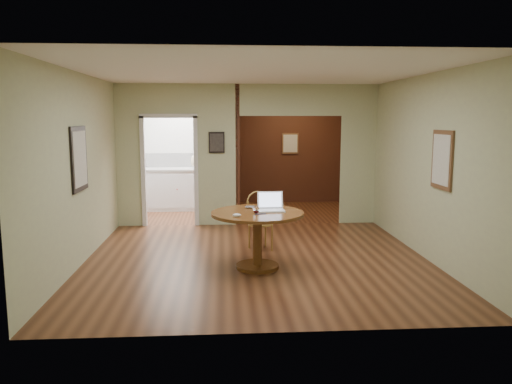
{
  "coord_description": "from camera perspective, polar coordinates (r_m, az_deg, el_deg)",
  "views": [
    {
      "loc": [
        -0.49,
        -7.06,
        2.06
      ],
      "look_at": [
        -0.03,
        -0.2,
        1.04
      ],
      "focal_mm": 35.0,
      "sensor_mm": 36.0,
      "label": 1
    }
  ],
  "objects": [
    {
      "name": "pen",
      "position": [
        6.63,
        0.52,
        -2.53
      ],
      "size": [
        0.15,
        0.04,
        0.01
      ],
      "primitive_type": "cylinder",
      "rotation": [
        0.0,
        1.57,
        0.2
      ],
      "color": "navy",
      "rests_on": "dining_table"
    },
    {
      "name": "open_laptop",
      "position": [
        6.91,
        1.69,
        -1.56
      ],
      "size": [
        0.37,
        0.33,
        0.25
      ],
      "rotation": [
        0.0,
        0.0,
        0.05
      ],
      "color": "white",
      "rests_on": "dining_table"
    },
    {
      "name": "grocery_bag",
      "position": [
        11.31,
        -6.68,
        3.53
      ],
      "size": [
        0.35,
        0.31,
        0.32
      ],
      "primitive_type": "ellipsoid",
      "rotation": [
        0.0,
        0.0,
        -0.11
      ],
      "color": "beige",
      "rests_on": "kitchen_cabinet"
    },
    {
      "name": "closed_laptop",
      "position": [
        7.05,
        -0.03,
        -1.82
      ],
      "size": [
        0.33,
        0.25,
        0.02
      ],
      "primitive_type": "imported",
      "rotation": [
        0.0,
        0.0,
        -0.18
      ],
      "color": "#ADADB1",
      "rests_on": "dining_table"
    },
    {
      "name": "chair",
      "position": [
        7.87,
        0.37,
        -2.91
      ],
      "size": [
        0.48,
        0.48,
        0.92
      ],
      "rotation": [
        0.0,
        0.0,
        0.28
      ],
      "color": "#A27739",
      "rests_on": "ground"
    },
    {
      "name": "mouse",
      "position": [
        6.46,
        -2.21,
        -2.67
      ],
      "size": [
        0.11,
        0.06,
        0.05
      ],
      "primitive_type": "ellipsoid",
      "rotation": [
        0.0,
        0.0,
        0.0
      ],
      "color": "white",
      "rests_on": "dining_table"
    },
    {
      "name": "kitchen_cabinet",
      "position": [
        11.4,
        -8.13,
        0.36
      ],
      "size": [
        2.06,
        0.6,
        0.94
      ],
      "color": "white",
      "rests_on": "ground"
    },
    {
      "name": "wine_glass",
      "position": [
        6.72,
        0.03,
        -2.01
      ],
      "size": [
        0.09,
        0.09,
        0.1
      ],
      "primitive_type": null,
      "color": "white",
      "rests_on": "dining_table"
    },
    {
      "name": "room_shell",
      "position": [
        10.18,
        -3.72,
        4.08
      ],
      "size": [
        5.2,
        7.5,
        5.0
      ],
      "color": "white",
      "rests_on": "ground"
    },
    {
      "name": "dining_table",
      "position": [
        6.84,
        0.16,
        -3.98
      ],
      "size": [
        1.27,
        1.27,
        0.79
      ],
      "rotation": [
        0.0,
        0.0,
        -0.22
      ],
      "color": "brown",
      "rests_on": "ground"
    },
    {
      "name": "floor",
      "position": [
        7.37,
        0.12,
        -7.79
      ],
      "size": [
        5.0,
        5.0,
        0.0
      ],
      "primitive_type": "plane",
      "color": "#442313",
      "rests_on": "ground"
    }
  ]
}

